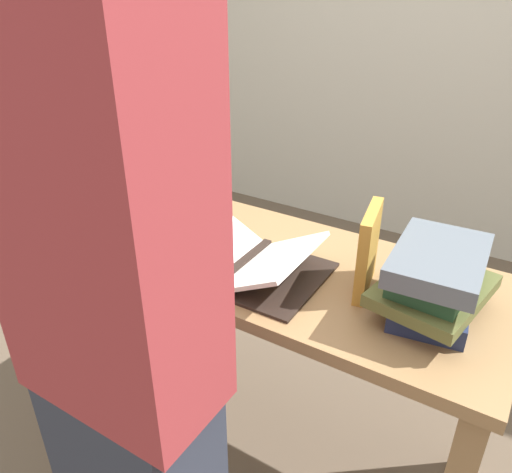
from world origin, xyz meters
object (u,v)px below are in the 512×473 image
coffee_mug (180,234)px  person_reader (125,371)px  book_stack_tall (435,282)px  book_standing_upright (369,250)px  reading_lamp (175,112)px  open_book (241,258)px

coffee_mug → person_reader: (0.31, -0.53, 0.04)m
book_stack_tall → book_standing_upright: 0.18m
reading_lamp → coffee_mug: 0.37m
book_stack_tall → coffee_mug: bearing=-175.1°
book_stack_tall → book_standing_upright: (-0.17, 0.03, 0.02)m
open_book → book_stack_tall: 0.51m
coffee_mug → book_stack_tall: bearing=4.9°
reading_lamp → coffee_mug: (0.12, -0.16, -0.31)m
book_standing_upright → open_book: bearing=-175.0°
reading_lamp → person_reader: size_ratio=0.27×
book_stack_tall → coffee_mug: book_stack_tall is taller
reading_lamp → book_standing_upright: bearing=-6.1°
open_book → reading_lamp: size_ratio=1.03×
book_stack_tall → coffee_mug: 0.72m
coffee_mug → person_reader: size_ratio=0.07×
book_standing_upright → reading_lamp: 0.71m
book_standing_upright → coffee_mug: size_ratio=1.81×
book_stack_tall → person_reader: person_reader is taller
person_reader → book_standing_upright: bearing=-110.6°
person_reader → reading_lamp: bearing=-57.8°
open_book → coffee_mug: size_ratio=3.76×
open_book → book_standing_upright: book_standing_upright is taller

